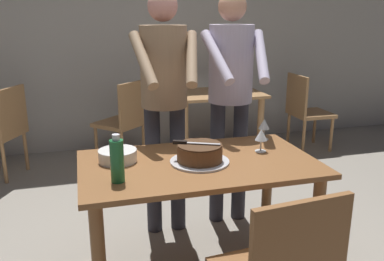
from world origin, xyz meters
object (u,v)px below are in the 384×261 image
person_cutting_cake (164,89)px  background_chair_1 (2,128)px  cake_knife (187,143)px  background_table (216,107)px  wine_glass_near (261,136)px  water_bottle (117,160)px  wine_glass_far (264,125)px  main_dining_table (199,182)px  person_standing_beside (231,85)px  background_chair_2 (305,109)px  plate_stack (118,156)px  cake_on_platter (199,154)px  background_chair_0 (125,119)px

person_cutting_cake → background_chair_1: (-1.32, 1.48, -0.58)m
cake_knife → background_table: cake_knife is taller
wine_glass_near → water_bottle: (-0.90, -0.24, 0.01)m
cake_knife → background_table: bearing=66.9°
wine_glass_far → person_cutting_cake: bearing=153.9°
main_dining_table → person_standing_beside: 0.89m
background_chair_2 → wine_glass_near: bearing=-127.3°
main_dining_table → person_cutting_cake: bearing=96.7°
plate_stack → background_table: (1.26, 1.95, -0.21)m
plate_stack → wine_glass_near: wine_glass_near is taller
plate_stack → wine_glass_far: size_ratio=1.53×
main_dining_table → cake_on_platter: size_ratio=3.99×
main_dining_table → wine_glass_near: (0.42, 0.07, 0.23)m
water_bottle → background_chair_0: (0.28, 2.31, -0.37)m
background_table → background_chair_0: size_ratio=1.11×
person_standing_beside → water_bottle: bearing=-138.4°
background_chair_1 → background_chair_2: 3.31m
plate_stack → background_chair_2: size_ratio=0.24×
background_table → background_chair_2: 1.11m
background_chair_0 → background_chair_1: (-1.20, -0.06, 0.00)m
plate_stack → background_chair_1: background_chair_1 is taller
person_cutting_cake → main_dining_table: bearing=-83.3°
person_cutting_cake → background_chair_1: bearing=131.8°
person_standing_beside → wine_glass_far: bearing=-70.3°
plate_stack → person_standing_beside: (0.88, 0.50, 0.29)m
plate_stack → person_cutting_cake: (0.38, 0.47, 0.29)m
background_table → cake_knife: bearing=-113.1°
main_dining_table → plate_stack: 0.50m
cake_on_platter → background_table: cake_on_platter is taller
wine_glass_far → background_chair_0: size_ratio=0.16×
plate_stack → cake_on_platter: bearing=-18.0°
cake_knife → wine_glass_far: (0.62, 0.29, -0.01)m
cake_on_platter → cake_knife: cake_knife is taller
background_table → background_chair_0: 1.01m
water_bottle → person_cutting_cake: size_ratio=0.15×
main_dining_table → background_chair_2: size_ratio=1.51×
plate_stack → person_cutting_cake: size_ratio=0.13×
wine_glass_far → background_chair_1: 2.66m
background_chair_0 → background_chair_1: 1.20m
main_dining_table → background_chair_2: 2.80m
person_cutting_cake → background_chair_0: (-0.12, 1.54, -0.58)m
main_dining_table → plate_stack: bearing=164.0°
cake_on_platter → person_standing_beside: (0.43, 0.65, 0.27)m
main_dining_table → person_cutting_cake: person_cutting_cake is taller
plate_stack → background_table: 2.33m
wine_glass_far → background_chair_0: 2.02m
wine_glass_far → water_bottle: size_ratio=0.58×
water_bottle → person_standing_beside: person_standing_beside is taller
cake_knife → wine_glass_near: 0.49m
wine_glass_near → water_bottle: 0.93m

